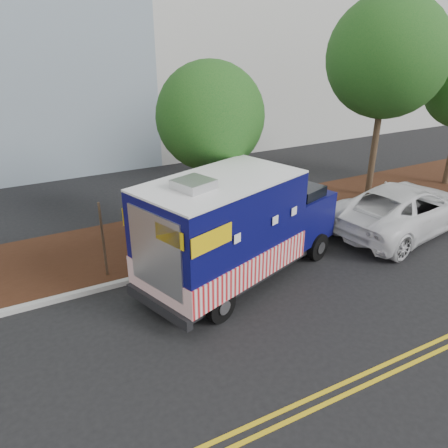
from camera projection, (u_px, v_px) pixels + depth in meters
ground at (243, 280)px, 12.65m from camera, size 120.00×120.00×0.00m
curb at (220, 258)px, 13.75m from camera, size 120.00×0.18×0.15m
mulch_strip at (193, 232)px, 15.44m from camera, size 120.00×4.00×0.15m
centerline_near at (350, 380)px, 9.06m from camera, size 120.00×0.10×0.01m
centerline_far at (358, 388)px, 8.86m from camera, size 120.00×0.10×0.01m
tree_b at (210, 117)px, 13.72m from camera, size 3.44×3.44×5.86m
tree_c at (387, 57)px, 16.48m from camera, size 4.59×4.59×7.99m
sign_post at (103, 242)px, 12.24m from camera, size 0.06×0.06×2.40m
food_truck at (235, 231)px, 12.12m from camera, size 6.82×4.25×3.39m
white_car at (404, 208)px, 15.47m from camera, size 6.52×3.85×1.70m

